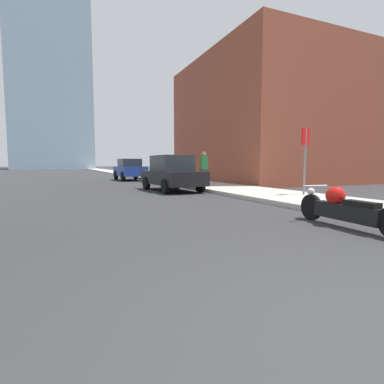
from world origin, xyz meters
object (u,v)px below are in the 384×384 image
(parked_car_blue, at_px, (130,169))
(pedestrian, at_px, (204,168))
(motorcycle, at_px, (344,208))
(parked_car_black, at_px, (172,174))
(stop_sign, at_px, (305,150))

(parked_car_blue, relative_size, pedestrian, 2.25)
(parked_car_blue, bearing_deg, motorcycle, -92.44)
(parked_car_black, xyz_separation_m, stop_sign, (3.29, -4.89, 0.95))
(motorcycle, height_order, pedestrian, pedestrian)
(parked_car_black, bearing_deg, parked_car_blue, 85.40)
(stop_sign, relative_size, pedestrian, 1.35)
(motorcycle, bearing_deg, stop_sign, 57.91)
(motorcycle, relative_size, parked_car_blue, 0.63)
(parked_car_black, height_order, stop_sign, stop_sign)
(parked_car_blue, height_order, stop_sign, stop_sign)
(pedestrian, bearing_deg, parked_car_black, -158.65)
(parked_car_black, relative_size, parked_car_blue, 1.04)
(motorcycle, bearing_deg, parked_car_black, 95.56)
(parked_car_blue, distance_m, pedestrian, 9.46)
(stop_sign, height_order, pedestrian, stop_sign)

